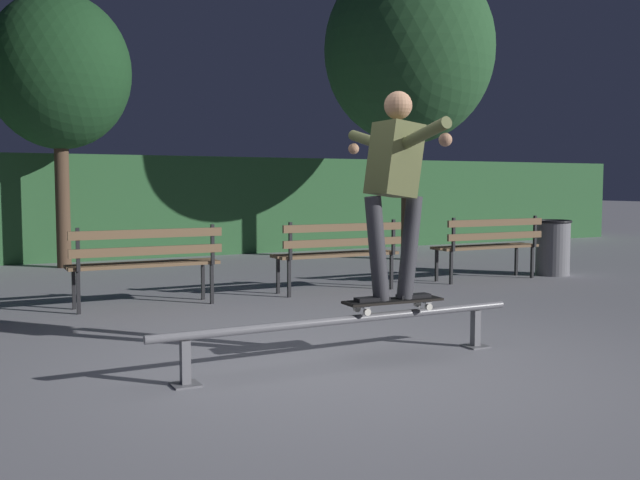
% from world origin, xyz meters
% --- Properties ---
extents(ground_plane, '(90.00, 90.00, 0.00)m').
position_xyz_m(ground_plane, '(0.00, 0.00, 0.00)').
color(ground_plane, gray).
extents(hedge_backdrop, '(24.00, 1.20, 1.83)m').
position_xyz_m(hedge_backdrop, '(0.00, 8.69, 0.91)').
color(hedge_backdrop, '#2D5B33').
rests_on(hedge_backdrop, ground).
extents(grind_rail, '(2.94, 0.18, 0.36)m').
position_xyz_m(grind_rail, '(-0.00, -0.03, 0.28)').
color(grind_rail, slate).
rests_on(grind_rail, ground).
extents(skateboard, '(0.79, 0.24, 0.09)m').
position_xyz_m(skateboard, '(0.41, -0.03, 0.43)').
color(skateboard, black).
rests_on(skateboard, grind_rail).
extents(skateboarder, '(0.62, 1.41, 1.56)m').
position_xyz_m(skateboarder, '(0.41, -0.03, 1.37)').
color(skateboarder, black).
rests_on(skateboarder, skateboard).
extents(park_bench_left_center, '(1.60, 0.43, 0.88)m').
position_xyz_m(park_bench_left_center, '(-0.70, 3.05, 0.54)').
color(park_bench_left_center, black).
rests_on(park_bench_left_center, ground).
extents(park_bench_right_center, '(1.60, 0.43, 0.88)m').
position_xyz_m(park_bench_right_center, '(1.66, 3.05, 0.54)').
color(park_bench_right_center, black).
rests_on(park_bench_right_center, ground).
extents(park_bench_rightmost, '(1.60, 0.43, 0.88)m').
position_xyz_m(park_bench_rightmost, '(4.01, 3.05, 0.54)').
color(park_bench_rightmost, black).
rests_on(park_bench_rightmost, ground).
extents(tree_behind_benches, '(2.19, 2.19, 4.27)m').
position_xyz_m(tree_behind_benches, '(-0.93, 7.35, 3.05)').
color(tree_behind_benches, '#4C3828').
rests_on(tree_behind_benches, ground).
extents(tree_far_right, '(2.92, 2.92, 5.22)m').
position_xyz_m(tree_far_right, '(4.60, 5.87, 3.61)').
color(tree_far_right, '#4C3828').
rests_on(tree_far_right, ground).
extents(trash_can, '(0.52, 0.52, 0.80)m').
position_xyz_m(trash_can, '(5.23, 3.09, 0.41)').
color(trash_can, slate).
rests_on(trash_can, ground).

